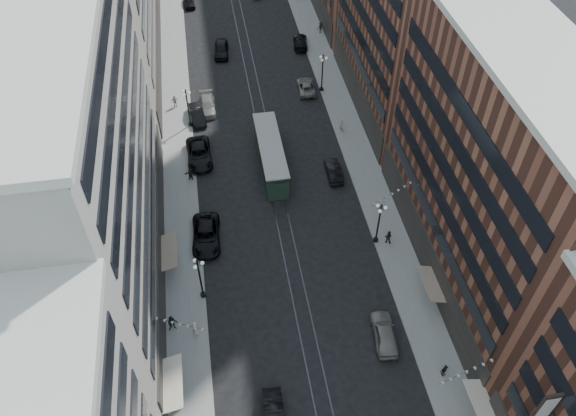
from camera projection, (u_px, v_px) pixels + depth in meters
ground at (256, 97)px, 77.43m from camera, size 220.00×220.00×0.00m
sidewalk_west at (174, 65)px, 82.94m from camera, size 4.00×180.00×0.15m
sidewalk_east at (320, 52)px, 85.43m from camera, size 4.00×180.00×0.15m
rail_west at (243, 59)px, 84.15m from camera, size 0.12×180.00×0.02m
rail_east at (253, 58)px, 84.31m from camera, size 0.12×180.00×0.02m
building_west_mid at (88, 164)px, 47.00m from camera, size 8.00×36.00×28.00m
building_east_mid at (490, 176)px, 48.88m from camera, size 8.00×30.00×24.00m
lamppost_sw_far at (200, 277)px, 52.36m from camera, size 1.03×1.14×5.52m
lamppost_sw_mid at (188, 107)px, 70.75m from camera, size 1.03×1.14×5.52m
lamppost_se_far at (379, 222)px, 57.17m from camera, size 1.03×1.14×5.52m
lamppost_se_mid at (322, 72)px, 76.23m from camera, size 1.03×1.14×5.52m
streetcar at (271, 156)px, 66.58m from camera, size 2.71×12.23×3.38m
car_2 at (206, 235)px, 58.90m from camera, size 3.20×6.34×1.72m
car_4 at (384, 333)px, 50.82m from camera, size 2.46×5.15×1.70m
car_5 at (274, 415)px, 45.64m from camera, size 1.81×4.68×1.52m
pedestrian_1 at (176, 403)px, 46.03m from camera, size 0.99×0.76×1.80m
pedestrian_2 at (172, 323)px, 51.23m from camera, size 0.98×0.61×1.91m
car_7 at (199, 154)px, 67.87m from camera, size 3.10×6.38×1.75m
car_8 at (207, 105)px, 74.90m from camera, size 2.15×5.23×1.52m
car_9 at (189, 2)px, 95.30m from camera, size 2.02×4.44×1.48m
car_10 at (334, 171)px, 65.98m from camera, size 1.68×4.52×1.48m
car_11 at (306, 86)px, 78.02m from camera, size 2.51×5.04×1.37m
car_12 at (300, 41)px, 86.25m from camera, size 2.72×5.34×1.48m
car_13 at (221, 49)px, 84.42m from camera, size 2.62×5.39×1.77m
pedestrian_5 at (190, 174)px, 65.29m from camera, size 1.45×0.90×1.51m
pedestrian_6 at (175, 101)px, 75.06m from camera, size 1.07×0.61×1.73m
pedestrian_7 at (388, 237)px, 58.58m from camera, size 0.92×0.78×1.66m
pedestrian_8 at (341, 125)px, 71.43m from camera, size 0.80×0.69×1.84m
pedestrian_9 at (321, 28)px, 88.55m from camera, size 1.21×0.61×1.80m
car_extra_0 at (197, 115)px, 73.39m from camera, size 2.28×4.99×1.59m
pedestrian_extra_0 at (444, 370)px, 48.25m from camera, size 0.96×0.65×1.50m
pedestrian_extra_1 at (196, 328)px, 51.04m from camera, size 0.47×0.81×1.61m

